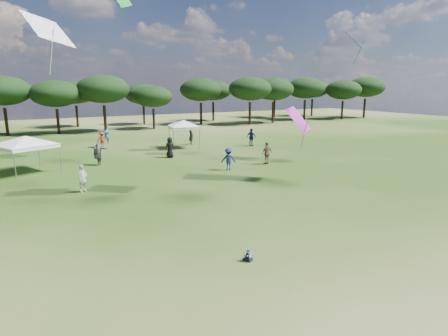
# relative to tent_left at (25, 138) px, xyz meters

# --- Properties ---
(ground) EXTENTS (140.00, 140.00, 0.00)m
(ground) POSITION_rel_tent_left_xyz_m (6.78, -21.73, -2.53)
(ground) COLOR #314F17
(ground) RESTS_ON ground
(tree_line) EXTENTS (108.78, 17.63, 7.77)m
(tree_line) POSITION_rel_tent_left_xyz_m (9.17, 25.68, 2.89)
(tree_line) COLOR black
(tree_line) RESTS_ON ground
(tent_left) EXTENTS (6.21, 6.21, 2.96)m
(tent_left) POSITION_rel_tent_left_xyz_m (0.00, 0.00, 0.00)
(tent_left) COLOR gray
(tent_left) RESTS_ON ground
(tent_right) EXTENTS (5.44, 5.44, 3.11)m
(tent_right) POSITION_rel_tent_left_xyz_m (14.07, 4.63, 0.15)
(tent_right) COLOR gray
(tent_right) RESTS_ON ground
(toddler) EXTENTS (0.34, 0.37, 0.45)m
(toddler) POSITION_rel_tent_left_xyz_m (6.38, -19.47, -2.33)
(toddler) COLOR black
(toddler) RESTS_ON ground
(festival_crowd) EXTENTS (29.69, 20.75, 1.92)m
(festival_crowd) POSITION_rel_tent_left_xyz_m (5.59, 1.92, -1.67)
(festival_crowd) COLOR #2B5983
(festival_crowd) RESTS_ON ground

